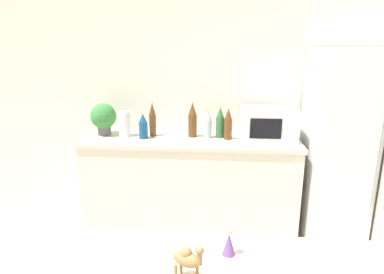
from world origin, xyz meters
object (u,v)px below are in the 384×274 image
refrigerator (364,149)px  back_bottle_4 (220,123)px  back_bottle_1 (152,120)px  wise_man_figurine_blue (229,242)px  back_bottle_0 (192,120)px  paper_towel_roll (125,124)px  back_bottle_2 (208,124)px  back_bottle_3 (228,124)px  camel_figurine (188,258)px  potted_plant (103,117)px  microwave (268,124)px  back_bottle_5 (143,126)px

refrigerator → back_bottle_4: bearing=175.5°
back_bottle_1 → wise_man_figurine_blue: back_bottle_1 is taller
back_bottle_0 → paper_towel_roll: bearing=-176.3°
back_bottle_1 → back_bottle_0: bearing=0.9°
back_bottle_2 → back_bottle_3: (0.18, -0.04, 0.01)m
back_bottle_2 → back_bottle_3: size_ratio=0.91×
refrigerator → camel_figurine: (-1.33, -2.00, 0.23)m
potted_plant → camel_figurine: size_ratio=2.10×
back_bottle_1 → back_bottle_2: (0.51, -0.01, -0.03)m
potted_plant → back_bottle_0: bearing=0.7°
paper_towel_roll → wise_man_figurine_blue: 2.12m
back_bottle_0 → wise_man_figurine_blue: 1.97m
paper_towel_roll → microwave: 1.31m
back_bottle_4 → camel_figurine: bearing=-92.3°
back_bottle_0 → back_bottle_4: 0.25m
paper_towel_roll → camel_figurine: (0.79, -2.06, 0.07)m
back_bottle_3 → back_bottle_5: bearing=-176.8°
back_bottle_4 → camel_figurine: size_ratio=2.05×
back_bottle_5 → wise_man_figurine_blue: back_bottle_5 is taller
microwave → back_bottle_4: (-0.43, 0.01, -0.00)m
paper_towel_roll → wise_man_figurine_blue: size_ratio=2.04×
back_bottle_3 → back_bottle_4: bearing=144.3°
wise_man_figurine_blue → microwave: bearing=78.9°
back_bottle_2 → refrigerator: bearing=-3.7°
wise_man_figurine_blue → camel_figurine: bearing=-131.0°
potted_plant → back_bottle_5: (0.39, -0.09, -0.06)m
refrigerator → back_bottle_5: (-1.94, 0.01, 0.16)m
wise_man_figurine_blue → back_bottle_5: bearing=111.8°
wise_man_figurine_blue → back_bottle_2: bearing=94.8°
back_bottle_5 → back_bottle_4: bearing=7.7°
refrigerator → back_bottle_2: 1.37m
back_bottle_2 → back_bottle_4: back_bottle_4 is taller
microwave → camel_figurine: microwave is taller
camel_figurine → back_bottle_2: bearing=90.8°
back_bottle_4 → refrigerator: bearing=-4.5°
back_bottle_5 → camel_figurine: size_ratio=1.66×
microwave → back_bottle_4: bearing=178.2°
back_bottle_3 → back_bottle_1: bearing=175.8°
potted_plant → back_bottle_3: (1.16, -0.05, -0.03)m
refrigerator → back_bottle_0: (-1.50, 0.10, 0.20)m
refrigerator → back_bottle_3: refrigerator is taller
refrigerator → paper_towel_roll: (-2.12, 0.06, 0.16)m
potted_plant → back_bottle_5: bearing=-12.5°
back_bottle_4 → camel_figurine: 2.10m
back_bottle_1 → back_bottle_5: (-0.07, -0.09, -0.04)m
refrigerator → wise_man_figurine_blue: (-1.20, -1.85, 0.20)m
refrigerator → back_bottle_1: (-1.87, 0.10, 0.20)m
back_bottle_2 → back_bottle_5: (-0.58, -0.08, -0.01)m
paper_towel_roll → back_bottle_5: size_ratio=0.98×
paper_towel_roll → back_bottle_2: 0.77m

